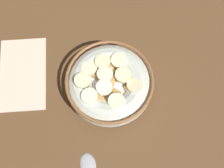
{
  "coord_description": "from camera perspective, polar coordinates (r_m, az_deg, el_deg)",
  "views": [
    {
      "loc": [
        -18.72,
        0.47,
        56.92
      ],
      "look_at": [
        0.0,
        0.0,
        3.0
      ],
      "focal_mm": 48.42,
      "sensor_mm": 36.0,
      "label": 1
    }
  ],
  "objects": [
    {
      "name": "ground_plane",
      "position": [
        0.61,
        -0.0,
        -1.24
      ],
      "size": [
        131.83,
        131.83,
        2.0
      ],
      "primitive_type": "cube",
      "color": "brown"
    },
    {
      "name": "cereal_bowl",
      "position": [
        0.57,
        -0.0,
        -0.01
      ],
      "size": [
        16.49,
        16.49,
        5.98
      ],
      "color": "beige",
      "rests_on": "ground_plane"
    },
    {
      "name": "folded_napkin",
      "position": [
        0.63,
        -16.13,
        1.89
      ],
      "size": [
        15.96,
        10.01,
        0.3
      ],
      "primitive_type": "cube",
      "rotation": [
        0.0,
        0.0,
        0.04
      ],
      "color": "beige",
      "rests_on": "ground_plane"
    }
  ]
}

